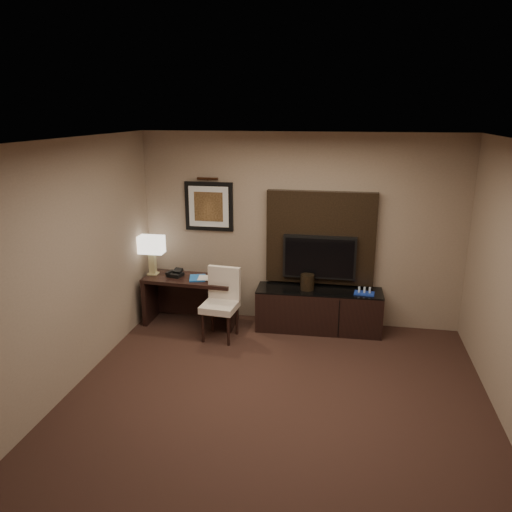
% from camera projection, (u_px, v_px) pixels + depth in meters
% --- Properties ---
extents(floor, '(4.50, 5.00, 0.01)m').
position_uv_depth(floor, '(271.00, 418.00, 5.01)').
color(floor, black).
rests_on(floor, ground).
extents(ceiling, '(4.50, 5.00, 0.01)m').
position_uv_depth(ceiling, '(274.00, 143.00, 4.25)').
color(ceiling, silver).
rests_on(ceiling, wall_back).
extents(wall_back, '(4.50, 0.01, 2.70)m').
position_uv_depth(wall_back, '(299.00, 230.00, 6.99)').
color(wall_back, gray).
rests_on(wall_back, floor).
extents(wall_front, '(4.50, 0.01, 2.70)m').
position_uv_depth(wall_front, '(189.00, 479.00, 2.28)').
color(wall_front, gray).
rests_on(wall_front, floor).
extents(wall_left, '(0.01, 5.00, 2.70)m').
position_uv_depth(wall_left, '(52.00, 277.00, 5.03)').
color(wall_left, gray).
rests_on(wall_left, floor).
extents(desk, '(1.32, 0.62, 0.69)m').
position_uv_depth(desk, '(191.00, 300.00, 7.16)').
color(desk, black).
rests_on(desk, floor).
extents(credenza, '(1.73, 0.53, 0.59)m').
position_uv_depth(credenza, '(319.00, 310.00, 6.95)').
color(credenza, black).
rests_on(credenza, floor).
extents(tv_wall_panel, '(1.50, 0.12, 1.30)m').
position_uv_depth(tv_wall_panel, '(320.00, 238.00, 6.91)').
color(tv_wall_panel, black).
rests_on(tv_wall_panel, wall_back).
extents(tv, '(1.00, 0.08, 0.60)m').
position_uv_depth(tv, '(319.00, 257.00, 6.88)').
color(tv, black).
rests_on(tv, tv_wall_panel).
extents(artwork, '(0.70, 0.04, 0.70)m').
position_uv_depth(artwork, '(209.00, 206.00, 7.12)').
color(artwork, black).
rests_on(artwork, wall_back).
extents(picture_light, '(0.04, 0.04, 0.30)m').
position_uv_depth(picture_light, '(208.00, 179.00, 6.97)').
color(picture_light, '#3F2314').
rests_on(picture_light, wall_back).
extents(desk_chair, '(0.49, 0.55, 0.93)m').
position_uv_depth(desk_chair, '(220.00, 306.00, 6.63)').
color(desk_chair, beige).
rests_on(desk_chair, floor).
extents(table_lamp, '(0.39, 0.29, 0.57)m').
position_uv_depth(table_lamp, '(152.00, 255.00, 7.13)').
color(table_lamp, tan).
rests_on(table_lamp, desk).
extents(desk_phone, '(0.23, 0.22, 0.10)m').
position_uv_depth(desk_phone, '(175.00, 273.00, 7.11)').
color(desk_phone, black).
rests_on(desk_phone, desk).
extents(blue_folder, '(0.29, 0.34, 0.02)m').
position_uv_depth(blue_folder, '(198.00, 278.00, 7.02)').
color(blue_folder, blue).
rests_on(blue_folder, desk).
extents(book, '(0.17, 0.04, 0.23)m').
position_uv_depth(book, '(198.00, 271.00, 6.98)').
color(book, '#C0B596').
rests_on(book, desk).
extents(ice_bucket, '(0.23, 0.23, 0.21)m').
position_uv_depth(ice_bucket, '(307.00, 282.00, 6.85)').
color(ice_bucket, black).
rests_on(ice_bucket, credenza).
extents(minibar_tray, '(0.28, 0.18, 0.10)m').
position_uv_depth(minibar_tray, '(364.00, 291.00, 6.70)').
color(minibar_tray, '#18349F').
rests_on(minibar_tray, credenza).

